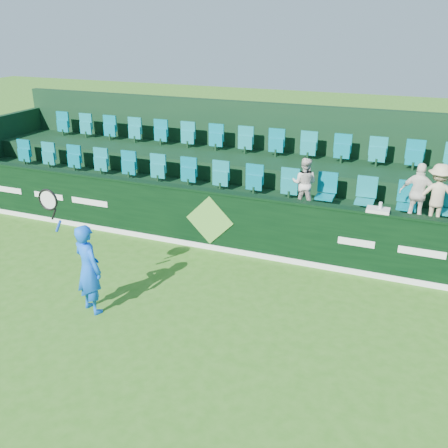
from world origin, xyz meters
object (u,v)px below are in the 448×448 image
at_px(spectator_left, 304,183).
at_px(towel, 378,210).
at_px(spectator_right, 437,195).
at_px(drinks_bottle, 380,207).
at_px(spectator_middle, 418,194).
at_px(tennis_player, 88,268).

height_order(spectator_left, towel, spectator_left).
bearing_deg(spectator_left, spectator_right, 179.55).
relative_size(spectator_left, drinks_bottle, 5.97).
xyz_separation_m(spectator_middle, towel, (-0.67, -1.12, -0.05)).
height_order(tennis_player, spectator_right, tennis_player).
xyz_separation_m(spectator_middle, drinks_bottle, (-0.64, -1.12, 0.01)).
bearing_deg(spectator_left, tennis_player, 57.22).
distance_m(spectator_middle, drinks_bottle, 1.29).
height_order(tennis_player, towel, tennis_player).
xyz_separation_m(spectator_left, towel, (1.68, -1.12, 0.01)).
distance_m(tennis_player, spectator_right, 6.90).
relative_size(spectator_middle, spectator_right, 0.98).
xyz_separation_m(spectator_right, towel, (-1.03, -1.12, -0.06)).
bearing_deg(towel, spectator_middle, 58.98).
xyz_separation_m(spectator_left, drinks_bottle, (1.71, -1.12, 0.07)).
height_order(spectator_middle, drinks_bottle, spectator_middle).
xyz_separation_m(tennis_player, spectator_right, (5.40, 4.25, 0.62)).
bearing_deg(tennis_player, drinks_bottle, 35.39).
bearing_deg(tennis_player, towel, 35.59).
height_order(spectator_right, towel, spectator_right).
bearing_deg(spectator_left, towel, 145.88).
height_order(tennis_player, drinks_bottle, tennis_player).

